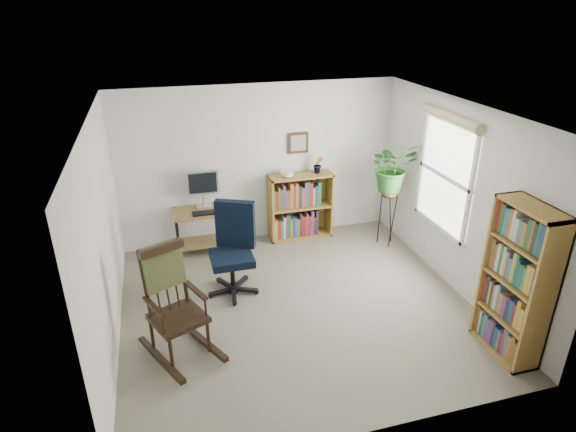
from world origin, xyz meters
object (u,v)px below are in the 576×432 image
object	(u,v)px
desk	(207,231)
low_bookshelf	(300,206)
office_chair	(231,251)
tall_bookshelf	(517,283)
rocking_chair	(177,304)

from	to	relation	value
desk	low_bookshelf	distance (m)	1.49
office_chair	tall_bookshelf	world-z (taller)	tall_bookshelf
office_chair	low_bookshelf	xyz separation A→B (m)	(1.31, 1.30, -0.08)
office_chair	tall_bookshelf	distance (m)	3.25
desk	low_bookshelf	size ratio (longest dim) A/B	0.90
rocking_chair	low_bookshelf	size ratio (longest dim) A/B	1.19
office_chair	low_bookshelf	size ratio (longest dim) A/B	1.16
rocking_chair	low_bookshelf	bearing A→B (deg)	24.94
office_chair	low_bookshelf	distance (m)	1.85
rocking_chair	tall_bookshelf	xyz separation A→B (m)	(3.36, -0.89, 0.23)
low_bookshelf	tall_bookshelf	world-z (taller)	tall_bookshelf
desk	tall_bookshelf	distance (m)	4.20
desk	office_chair	distance (m)	1.23
rocking_chair	tall_bookshelf	distance (m)	3.48
low_bookshelf	desk	bearing A→B (deg)	-175.36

